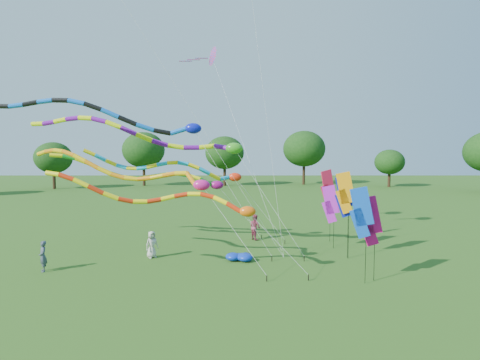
{
  "coord_description": "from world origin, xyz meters",
  "views": [
    {
      "loc": [
        -0.01,
        -18.17,
        6.4
      ],
      "look_at": [
        0.02,
        2.65,
        4.8
      ],
      "focal_mm": 30.0,
      "sensor_mm": 36.0,
      "label": 1
    }
  ],
  "objects_px": {
    "blue_nylon_heap": "(241,256)",
    "person_a": "(152,244)",
    "tube_kite_orange": "(138,172)",
    "tube_kite_red": "(175,199)",
    "person_b": "(43,256)",
    "person_c": "(255,227)"
  },
  "relations": [
    {
      "from": "tube_kite_orange",
      "to": "person_b",
      "type": "distance_m",
      "value": 6.6
    },
    {
      "from": "blue_nylon_heap",
      "to": "person_b",
      "type": "bearing_deg",
      "value": -168.05
    },
    {
      "from": "tube_kite_orange",
      "to": "person_a",
      "type": "relative_size",
      "value": 8.03
    },
    {
      "from": "blue_nylon_heap",
      "to": "tube_kite_orange",
      "type": "bearing_deg",
      "value": -163.84
    },
    {
      "from": "tube_kite_red",
      "to": "person_b",
      "type": "bearing_deg",
      "value": 174.45
    },
    {
      "from": "blue_nylon_heap",
      "to": "person_b",
      "type": "relative_size",
      "value": 0.96
    },
    {
      "from": "tube_kite_red",
      "to": "person_a",
      "type": "height_order",
      "value": "tube_kite_red"
    },
    {
      "from": "person_a",
      "to": "person_b",
      "type": "bearing_deg",
      "value": 167.41
    },
    {
      "from": "tube_kite_orange",
      "to": "person_a",
      "type": "height_order",
      "value": "tube_kite_orange"
    },
    {
      "from": "person_b",
      "to": "person_c",
      "type": "xyz_separation_m",
      "value": [
        11.4,
        7.45,
        0.1
      ]
    },
    {
      "from": "person_a",
      "to": "person_b",
      "type": "height_order",
      "value": "person_b"
    },
    {
      "from": "blue_nylon_heap",
      "to": "person_c",
      "type": "bearing_deg",
      "value": 79.1
    },
    {
      "from": "blue_nylon_heap",
      "to": "person_c",
      "type": "distance_m",
      "value": 5.39
    },
    {
      "from": "tube_kite_orange",
      "to": "blue_nylon_heap",
      "type": "height_order",
      "value": "tube_kite_orange"
    },
    {
      "from": "tube_kite_orange",
      "to": "person_c",
      "type": "xyz_separation_m",
      "value": [
        6.5,
        6.84,
        -4.28
      ]
    },
    {
      "from": "person_c",
      "to": "tube_kite_orange",
      "type": "bearing_deg",
      "value": 105.79
    },
    {
      "from": "tube_kite_orange",
      "to": "person_b",
      "type": "relative_size",
      "value": 7.89
    },
    {
      "from": "person_b",
      "to": "blue_nylon_heap",
      "type": "bearing_deg",
      "value": 70.59
    },
    {
      "from": "person_b",
      "to": "person_c",
      "type": "bearing_deg",
      "value": 91.79
    },
    {
      "from": "tube_kite_red",
      "to": "person_a",
      "type": "xyz_separation_m",
      "value": [
        -2.0,
        3.75,
        -3.17
      ]
    },
    {
      "from": "blue_nylon_heap",
      "to": "person_a",
      "type": "height_order",
      "value": "person_a"
    },
    {
      "from": "person_b",
      "to": "person_c",
      "type": "distance_m",
      "value": 13.62
    }
  ]
}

